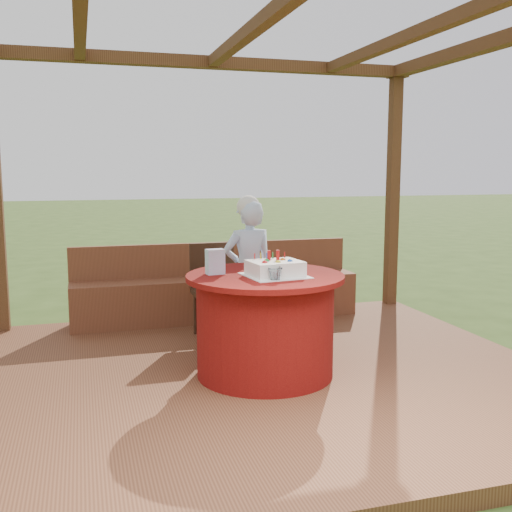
{
  "coord_description": "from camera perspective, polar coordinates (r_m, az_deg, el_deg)",
  "views": [
    {
      "loc": [
        -1.35,
        -4.35,
        1.7
      ],
      "look_at": [
        0.0,
        0.25,
        1.0
      ],
      "focal_mm": 42.0,
      "sensor_mm": 36.0,
      "label": 1
    }
  ],
  "objects": [
    {
      "name": "drinking_glass",
      "position": [
        4.27,
        1.85,
        -1.73
      ],
      "size": [
        0.11,
        0.11,
        0.1
      ],
      "primitive_type": "imported",
      "rotation": [
        0.0,
        0.0,
        0.05
      ],
      "color": "white",
      "rests_on": "table"
    },
    {
      "name": "chair",
      "position": [
        5.7,
        -3.94,
        -2.78
      ],
      "size": [
        0.43,
        0.43,
        0.88
      ],
      "color": "#331D10",
      "rests_on": "deck"
    },
    {
      "name": "pergola",
      "position": [
        4.61,
        0.91,
        17.12
      ],
      "size": [
        4.5,
        4.0,
        2.72
      ],
      "color": "brown",
      "rests_on": "deck"
    },
    {
      "name": "deck",
      "position": [
        4.84,
        0.85,
        -11.49
      ],
      "size": [
        4.5,
        4.0,
        0.12
      ],
      "primitive_type": "cube",
      "color": "brown",
      "rests_on": "ground"
    },
    {
      "name": "birthday_cake",
      "position": [
        4.46,
        1.83,
        -1.18
      ],
      "size": [
        0.48,
        0.48,
        0.19
      ],
      "color": "white",
      "rests_on": "table"
    },
    {
      "name": "bench",
      "position": [
        6.36,
        -3.73,
        -3.66
      ],
      "size": [
        3.0,
        0.42,
        0.8
      ],
      "color": "brown",
      "rests_on": "deck"
    },
    {
      "name": "table",
      "position": [
        4.62,
        0.86,
        -6.49
      ],
      "size": [
        1.2,
        1.2,
        0.79
      ],
      "color": "maroon",
      "rests_on": "deck"
    },
    {
      "name": "gift_bag",
      "position": [
        4.54,
        -3.92,
        -0.54
      ],
      "size": [
        0.14,
        0.1,
        0.19
      ],
      "primitive_type": "cube",
      "rotation": [
        0.0,
        0.0,
        0.12
      ],
      "color": "#EA97D7",
      "rests_on": "table"
    },
    {
      "name": "ground",
      "position": [
        4.86,
        0.85,
        -12.15
      ],
      "size": [
        60.0,
        60.0,
        0.0
      ],
      "primitive_type": "plane",
      "color": "#304A18",
      "rests_on": "ground"
    },
    {
      "name": "elderly_woman",
      "position": [
        5.47,
        -0.72,
        -1.2
      ],
      "size": [
        0.49,
        0.34,
        1.34
      ],
      "color": "#A2C4F1",
      "rests_on": "deck"
    }
  ]
}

